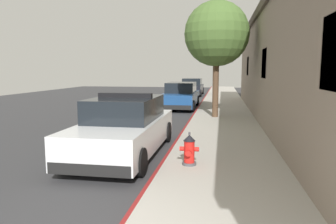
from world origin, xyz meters
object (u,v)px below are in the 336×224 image
at_px(parked_car_dark_far, 192,87).
at_px(fire_hydrant, 189,150).
at_px(parked_car_silver_ahead, 181,96).
at_px(street_tree, 217,34).
at_px(police_cruiser, 125,127).

bearing_deg(parked_car_dark_far, fire_hydrant, -84.83).
xyz_separation_m(parked_car_silver_ahead, street_tree, (2.16, -4.28, 3.17)).
distance_m(parked_car_silver_ahead, street_tree, 5.75).
distance_m(parked_car_dark_far, fire_hydrant, 22.26).
distance_m(police_cruiser, street_tree, 7.65).
bearing_deg(police_cruiser, parked_car_silver_ahead, 89.28).
height_order(parked_car_silver_ahead, parked_car_dark_far, same).
bearing_deg(police_cruiser, street_tree, 70.74).
height_order(parked_car_silver_ahead, street_tree, street_tree).
relative_size(fire_hydrant, street_tree, 0.14).
height_order(fire_hydrant, street_tree, street_tree).
distance_m(police_cruiser, fire_hydrant, 2.22).
bearing_deg(parked_car_silver_ahead, fire_hydrant, -81.74).
bearing_deg(street_tree, police_cruiser, -109.26).
bearing_deg(parked_car_dark_far, police_cruiser, -89.66).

